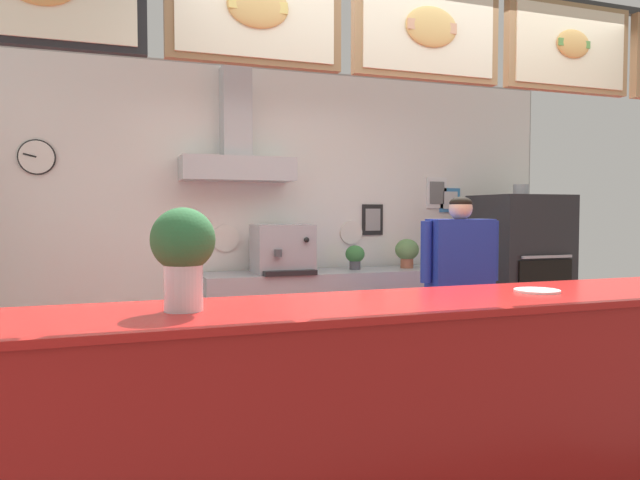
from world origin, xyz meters
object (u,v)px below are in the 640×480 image
(espresso_machine, at_px, (282,249))
(basil_vase, at_px, (183,253))
(pizza_oven, at_px, (519,281))
(shop_worker, at_px, (460,298))
(potted_thyme, at_px, (407,251))
(potted_basil, at_px, (355,256))
(condiment_plate, at_px, (537,291))

(espresso_machine, bearing_deg, basil_vase, -114.18)
(pizza_oven, xyz_separation_m, shop_worker, (-1.19, -0.84, 0.02))
(pizza_oven, bearing_deg, potted_thyme, 164.52)
(espresso_machine, relative_size, basil_vase, 1.20)
(espresso_machine, xyz_separation_m, potted_basil, (0.69, 0.06, -0.08))
(espresso_machine, height_order, potted_basil, espresso_machine)
(shop_worker, bearing_deg, espresso_machine, -42.50)
(pizza_oven, height_order, shop_worker, pizza_oven)
(espresso_machine, height_order, condiment_plate, espresso_machine)
(shop_worker, relative_size, condiment_plate, 7.20)
(shop_worker, relative_size, potted_basil, 7.22)
(shop_worker, relative_size, espresso_machine, 3.22)
(espresso_machine, xyz_separation_m, basil_vase, (-1.09, -2.43, 0.15))
(shop_worker, height_order, basil_vase, shop_worker)
(potted_thyme, distance_m, potted_basil, 0.51)
(condiment_plate, bearing_deg, espresso_machine, 103.36)
(potted_basil, bearing_deg, espresso_machine, -174.96)
(shop_worker, height_order, condiment_plate, shop_worker)
(shop_worker, distance_m, basil_vase, 2.55)
(shop_worker, xyz_separation_m, potted_basil, (-0.34, 1.15, 0.24))
(shop_worker, xyz_separation_m, potted_thyme, (0.16, 1.12, 0.27))
(pizza_oven, distance_m, shop_worker, 1.46)
(espresso_machine, distance_m, condiment_plate, 2.52)
(potted_basil, bearing_deg, potted_thyme, -3.00)
(pizza_oven, distance_m, basil_vase, 3.99)
(pizza_oven, bearing_deg, condiment_plate, -126.66)
(condiment_plate, bearing_deg, potted_thyme, 76.15)
(shop_worker, xyz_separation_m, condiment_plate, (-0.45, -1.36, 0.24))
(condiment_plate, bearing_deg, potted_basil, 87.55)
(pizza_oven, bearing_deg, basil_vase, -146.59)
(potted_basil, bearing_deg, pizza_oven, -11.46)
(potted_basil, height_order, condiment_plate, potted_basil)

